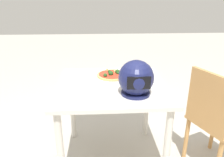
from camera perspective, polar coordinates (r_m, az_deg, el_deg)
name	(u,v)px	position (r m, az deg, el deg)	size (l,w,h in m)	color
dining_table	(112,96)	(1.81, -0.08, -4.64)	(0.89, 0.83, 0.75)	beige
pizza_plate	(112,77)	(1.91, 0.07, 0.46)	(0.31, 0.31, 0.01)	white
pizza	(112,75)	(1.90, 0.08, 1.00)	(0.27, 0.27, 0.05)	tan
motorcycle_helmet	(136,79)	(1.55, 6.35, -0.02)	(0.26, 0.26, 0.26)	#191E4C
drinking_glass	(138,75)	(1.83, 6.98, 1.02)	(0.07, 0.07, 0.11)	silver
chair_side	(214,118)	(1.95, 25.16, -9.33)	(0.52, 0.52, 0.90)	#B7844C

